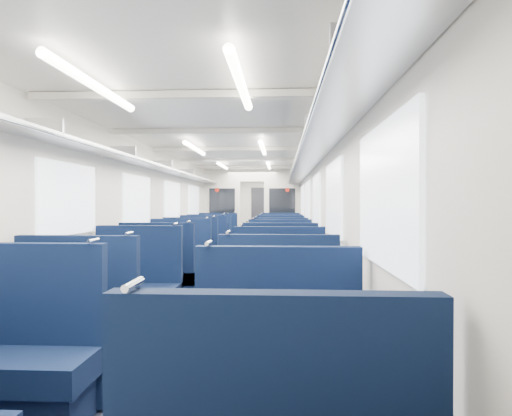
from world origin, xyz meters
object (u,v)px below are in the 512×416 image
object	(u,v)px
seat_8	(160,277)
seat_3	(278,377)
seat_11	(280,267)
seat_17	(280,246)
bulkhead	(252,208)
seat_5	(279,319)
end_door	(261,212)
seat_6	(136,292)
seat_18	(217,242)
seat_4	(85,323)
seat_12	(192,257)
seat_10	(179,265)
seat_2	(19,363)
seat_9	(280,278)
seat_16	(210,246)
seat_15	(280,251)
seat_7	(279,296)
seat_19	(280,242)
seat_13	(280,259)
seat_14	(203,251)

from	to	relation	value
seat_8	seat_3	bearing A→B (deg)	-65.02
seat_11	seat_17	size ratio (longest dim) A/B	1.00
bulkhead	seat_5	distance (m)	9.42
end_door	seat_8	xyz separation A→B (m)	(-0.83, -12.59, -0.65)
seat_6	seat_18	distance (m)	6.78
seat_4	seat_12	world-z (taller)	same
seat_11	seat_10	bearing A→B (deg)	174.34
seat_11	seat_2	bearing A→B (deg)	-110.32
seat_11	seat_18	size ratio (longest dim) A/B	1.00
seat_8	seat_12	world-z (taller)	same
seat_5	seat_17	xyz separation A→B (m)	(0.00, 6.77, 0.00)
seat_5	seat_9	xyz separation A→B (m)	(0.00, 2.26, 0.00)
bulkhead	seat_2	distance (m)	10.62
seat_17	seat_16	bearing A→B (deg)	-179.43
seat_8	seat_18	distance (m)	5.72
end_door	seat_17	distance (m)	8.12
seat_11	seat_16	world-z (taller)	same
seat_4	seat_6	bearing A→B (deg)	90.00
seat_6	seat_15	bearing A→B (deg)	69.78
seat_7	seat_19	size ratio (longest dim) A/B	1.00
seat_4	seat_15	xyz separation A→B (m)	(1.66, 5.87, 0.00)
seat_5	seat_13	bearing A→B (deg)	90.00
bulkhead	seat_9	world-z (taller)	bulkhead
bulkhead	seat_8	distance (m)	7.23
bulkhead	seat_13	distance (m)	5.07
seat_5	seat_17	size ratio (longest dim) A/B	1.00
seat_9	seat_12	world-z (taller)	same
seat_11	seat_19	xyz separation A→B (m)	(0.00, 4.78, 0.00)
seat_10	seat_14	size ratio (longest dim) A/B	1.00
seat_2	seat_3	size ratio (longest dim) A/B	1.00
seat_4	seat_11	size ratio (longest dim) A/B	1.00
seat_4	seat_9	xyz separation A→B (m)	(1.66, 2.46, 0.00)
seat_12	seat_19	bearing A→B (deg)	64.86
seat_9	seat_15	distance (m)	3.41
seat_15	seat_19	world-z (taller)	same
seat_3	seat_15	xyz separation A→B (m)	(0.00, 7.01, 0.00)
seat_12	end_door	bearing A→B (deg)	85.39
end_door	seat_16	xyz separation A→B (m)	(-0.83, -8.06, -0.65)
seat_8	seat_9	size ratio (longest dim) A/B	1.00
seat_2	seat_18	bearing A→B (deg)	90.00
seat_9	seat_12	size ratio (longest dim) A/B	1.00
seat_11	seat_13	bearing A→B (deg)	90.00
seat_3	seat_18	bearing A→B (deg)	100.13
seat_9	seat_11	world-z (taller)	same
seat_2	seat_11	size ratio (longest dim) A/B	1.00
seat_14	seat_16	xyz separation A→B (m)	(0.00, 1.06, 0.00)
seat_8	seat_14	bearing A→B (deg)	90.00
seat_12	seat_15	bearing A→B (deg)	34.74
seat_8	seat_9	world-z (taller)	same
seat_5	seat_18	xyz separation A→B (m)	(-1.66, 7.94, 0.00)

